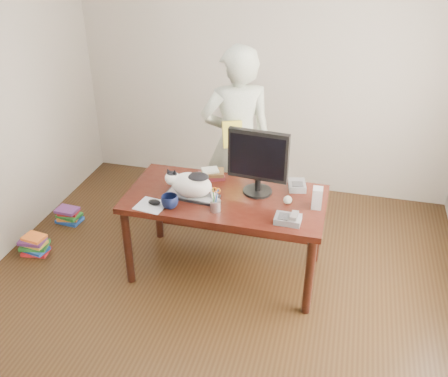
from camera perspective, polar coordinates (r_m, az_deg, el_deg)
room at (r=3.22m, az=-2.47°, el=3.05°), size 4.50×4.50×4.50m
desk at (r=4.15m, az=0.45°, el=-2.12°), size 1.60×0.80×0.75m
keyboard at (r=4.00m, az=-3.69°, el=-0.86°), size 0.45×0.20×0.03m
cat at (r=3.95m, az=-3.93°, el=0.56°), size 0.43×0.23×0.24m
monitor at (r=3.92m, az=3.91°, el=3.35°), size 0.49×0.26×0.55m
pen_cup at (r=3.80m, az=-0.97°, el=-1.82°), size 0.09×0.09×0.21m
mousepad at (r=3.93m, az=-8.32°, el=-1.92°), size 0.25×0.23×0.01m
mouse at (r=3.93m, az=-7.96°, el=-1.55°), size 0.11×0.08×0.04m
coffee_mug at (r=3.86m, az=-6.23°, el=-1.50°), size 0.19×0.19×0.10m
phone at (r=3.71m, az=7.38°, el=-3.45°), size 0.20×0.16×0.09m
speaker at (r=3.89m, az=10.60°, el=-1.07°), size 0.08×0.09×0.17m
baseball at (r=3.93m, az=7.30°, el=-1.30°), size 0.07×0.07×0.07m
book_stack at (r=4.27m, az=-1.42°, el=1.67°), size 0.26×0.23×0.08m
calculator at (r=4.16m, az=8.35°, el=0.36°), size 0.17×0.21×0.06m
person at (r=4.59m, az=1.46°, el=5.29°), size 0.77×0.66×1.80m
held_book at (r=4.37m, az=0.97°, el=6.21°), size 0.20×0.16×0.24m
book_pile_a at (r=4.90m, az=-20.82°, el=-6.05°), size 0.27×0.22×0.18m
book_pile_b at (r=5.26m, az=-17.31°, el=-2.94°), size 0.26×0.20×0.15m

